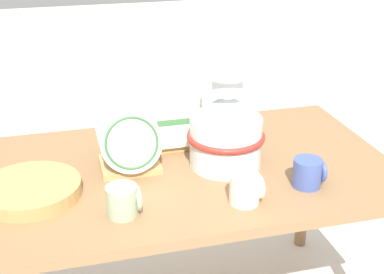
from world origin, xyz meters
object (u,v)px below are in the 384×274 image
at_px(wicker_charger_stack, 31,190).
at_px(mug_cobalt_glaze, 309,173).
at_px(ceramic_vase, 226,127).
at_px(dish_rack_square_plates, 174,127).
at_px(mug_cream_glaze, 246,189).
at_px(mug_sage_glaze, 124,201).
at_px(dish_rack_round_plates, 129,146).

distance_m(wicker_charger_stack, mug_cobalt_glaze, 0.89).
relative_size(ceramic_vase, dish_rack_square_plates, 1.65).
relative_size(mug_cream_glaze, mug_cobalt_glaze, 1.00).
bearing_deg(dish_rack_square_plates, ceramic_vase, -58.78).
relative_size(ceramic_vase, mug_sage_glaze, 3.36).
relative_size(dish_rack_round_plates, mug_cream_glaze, 2.22).
xyz_separation_m(ceramic_vase, mug_cream_glaze, (-0.02, -0.26, -0.10)).
bearing_deg(mug_cobalt_glaze, mug_sage_glaze, -178.14).
xyz_separation_m(dish_rack_round_plates, mug_cream_glaze, (0.31, -0.31, -0.04)).
bearing_deg(mug_sage_glaze, dish_rack_round_plates, 77.75).
height_order(dish_rack_square_plates, mug_cream_glaze, dish_rack_square_plates).
bearing_deg(wicker_charger_stack, dish_rack_round_plates, 17.34).
bearing_deg(dish_rack_square_plates, mug_cream_glaze, -76.28).
bearing_deg(dish_rack_square_plates, wicker_charger_stack, -152.81).
xyz_separation_m(ceramic_vase, wicker_charger_stack, (-0.66, -0.05, -0.12)).
height_order(ceramic_vase, dish_rack_round_plates, ceramic_vase).
relative_size(mug_cream_glaze, mug_sage_glaze, 1.00).
bearing_deg(mug_cream_glaze, mug_cobalt_glaze, 11.29).
relative_size(ceramic_vase, mug_cobalt_glaze, 3.36).
xyz_separation_m(dish_rack_round_plates, dish_rack_square_plates, (0.20, 0.17, -0.02)).
height_order(ceramic_vase, mug_cream_glaze, ceramic_vase).
distance_m(mug_cobalt_glaze, mug_sage_glaze, 0.61).
distance_m(ceramic_vase, dish_rack_round_plates, 0.34).
bearing_deg(mug_cream_glaze, ceramic_vase, 86.26).
distance_m(dish_rack_square_plates, mug_cream_glaze, 0.49).
distance_m(ceramic_vase, wicker_charger_stack, 0.68).
height_order(dish_rack_round_plates, mug_cream_glaze, dish_rack_round_plates).
bearing_deg(mug_sage_glaze, dish_rack_square_plates, 60.44).
distance_m(dish_rack_round_plates, mug_sage_glaze, 0.30).
bearing_deg(ceramic_vase, dish_rack_square_plates, 121.22).
height_order(dish_rack_square_plates, mug_sage_glaze, dish_rack_square_plates).
xyz_separation_m(dish_rack_square_plates, wicker_charger_stack, (-0.53, -0.27, -0.04)).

